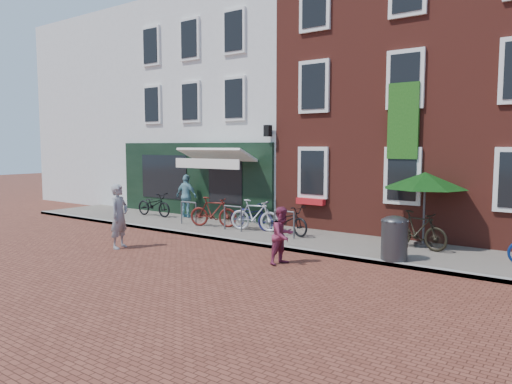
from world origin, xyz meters
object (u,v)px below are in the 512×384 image
Objects in this scene: litter_bin at (394,236)px; cafe_person at (187,196)px; bicycle_1 at (213,212)px; bicycle_3 at (255,215)px; woman at (119,216)px; parasol at (425,177)px; bicycle_2 at (251,216)px; boy at (283,235)px; bicycle_0 at (154,205)px; bicycle_5 at (418,230)px; bicycle_4 at (287,220)px.

cafe_person reaches higher than litter_bin.
litter_bin is 6.85m from bicycle_1.
woman is at bearing 142.51° from bicycle_3.
bicycle_2 is at bearing -173.10° from parasol.
woman reaches higher than bicycle_3.
boy is 4.39m from bicycle_2.
bicycle_2 is (3.64, -0.69, -0.38)m from cafe_person.
parasol is at bearing 178.28° from cafe_person.
bicycle_0 is 1.03× the size of bicycle_5.
woman is at bearing 157.85° from bicycle_4.
parasol is 1.31× the size of bicycle_2.
bicycle_1 is at bearing -171.57° from parasol.
woman is at bearing -158.46° from litter_bin.
boy is 4.09m from bicycle_3.
parasol is at bearing -84.23° from bicycle_2.
litter_bin is 0.51× the size of parasol.
cafe_person is 0.95× the size of bicycle_4.
bicycle_3 is 1.21m from bicycle_4.
bicycle_1 is 1.00× the size of bicycle_3.
parasol is 8.59m from woman.
litter_bin is at bearing -117.31° from bicycle_3.
woman reaches higher than bicycle_5.
parasol is at bearing -65.33° from bicycle_4.
boy is at bearing -134.74° from bicycle_2.
woman is 4.41m from bicycle_3.
bicycle_5 is at bearing -24.63° from boy.
bicycle_2 is 1.03× the size of bicycle_3.
bicycle_2 and bicycle_4 have the same top height.
bicycle_0 is 1.03× the size of bicycle_3.
bicycle_1 reaches higher than bicycle_0.
bicycle_5 is at bearing -74.18° from woman.
bicycle_0 is at bearing 21.67° from woman.
woman is 5.30m from cafe_person.
bicycle_4 is at bearing -99.54° from bicycle_3.
bicycle_3 is at bearing -171.02° from parasol.
bicycle_5 is (-0.01, -0.46, -1.40)m from parasol.
litter_bin is 9.29m from cafe_person.
bicycle_1 is (0.17, 3.83, -0.30)m from woman.
bicycle_0 is (-8.09, 3.17, -0.14)m from boy.
bicycle_4 is (-3.93, 1.36, -0.14)m from litter_bin.
litter_bin is at bearing -169.12° from bicycle_5.
litter_bin is 4.16m from bicycle_4.
bicycle_1 is (-6.84, -1.01, -1.40)m from parasol.
cafe_person is (-9.11, 0.03, -1.08)m from parasol.
bicycle_5 is at bearing -90.24° from bicycle_0.
bicycle_2 is (-5.39, 1.44, -0.14)m from litter_bin.
litter_bin is 0.83× the size of boy.
bicycle_3 is at bearing -123.67° from bicycle_2.
bicycle_1 is at bearing 109.60° from bicycle_4.
litter_bin is 5.59m from bicycle_2.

